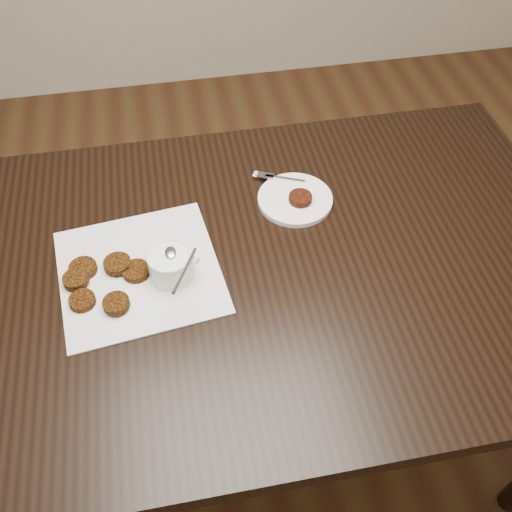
{
  "coord_description": "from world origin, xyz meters",
  "views": [
    {
      "loc": [
        -0.1,
        -0.73,
        1.7
      ],
      "look_at": [
        0.04,
        0.03,
        0.8
      ],
      "focal_mm": 40.13,
      "sensor_mm": 36.0,
      "label": 1
    }
  ],
  "objects_px": {
    "napkin": "(139,271)",
    "plate_with_patty": "(295,197)",
    "sauce_ramekin": "(169,255)",
    "table": "(259,353)"
  },
  "relations": [
    {
      "from": "table",
      "to": "sauce_ramekin",
      "type": "bearing_deg",
      "value": -179.25
    },
    {
      "from": "sauce_ramekin",
      "to": "plate_with_patty",
      "type": "xyz_separation_m",
      "value": [
        0.31,
        0.18,
        -0.06
      ]
    },
    {
      "from": "table",
      "to": "plate_with_patty",
      "type": "distance_m",
      "value": 0.44
    },
    {
      "from": "table",
      "to": "plate_with_patty",
      "type": "bearing_deg",
      "value": 55.71
    },
    {
      "from": "napkin",
      "to": "plate_with_patty",
      "type": "distance_m",
      "value": 0.41
    },
    {
      "from": "napkin",
      "to": "plate_with_patty",
      "type": "xyz_separation_m",
      "value": [
        0.38,
        0.15,
        0.01
      ]
    },
    {
      "from": "napkin",
      "to": "plate_with_patty",
      "type": "height_order",
      "value": "plate_with_patty"
    },
    {
      "from": "table",
      "to": "napkin",
      "type": "bearing_deg",
      "value": 175.34
    },
    {
      "from": "sauce_ramekin",
      "to": "plate_with_patty",
      "type": "height_order",
      "value": "sauce_ramekin"
    },
    {
      "from": "napkin",
      "to": "plate_with_patty",
      "type": "bearing_deg",
      "value": 21.94
    }
  ]
}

